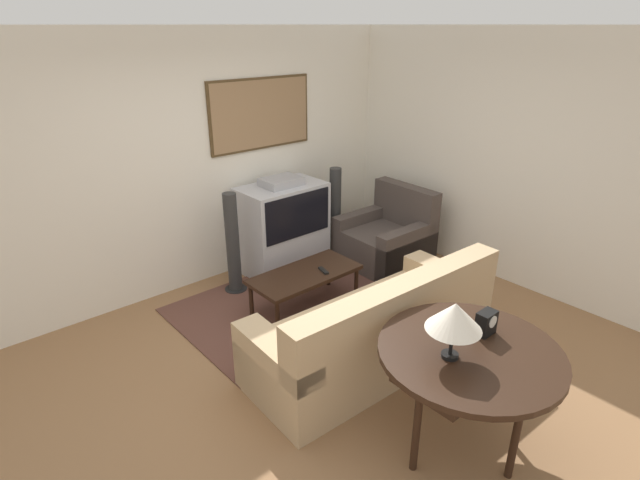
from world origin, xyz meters
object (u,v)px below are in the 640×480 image
Objects in this scene: armchair at (387,240)px; coffee_table at (305,276)px; mantel_clock at (486,323)px; speaker_tower_left at (233,246)px; table_lamp at (455,317)px; tv at (283,227)px; console_table at (470,358)px; speaker_tower_right at (335,214)px; couch at (376,332)px.

armchair reaches higher than coffee_table.
mantel_clock is 2.88m from speaker_tower_left.
tv is at bearing 72.89° from table_lamp.
armchair is 2.93m from console_table.
speaker_tower_left is 1.00× the size of speaker_tower_right.
table_lamp is at bearing 71.16° from couch.
speaker_tower_left and speaker_tower_right have the same top height.
tv and speaker_tower_left have the same top height.
table_lamp reaches higher than armchair.
tv reaches higher than couch.
speaker_tower_right reaches higher than coffee_table.
console_table is 0.28m from mantel_clock.
table_lamp is 0.35× the size of speaker_tower_right.
tv is 1.20× the size of armchair.
tv is 0.75m from speaker_tower_left.
mantel_clock is (0.23, 0.05, 0.15)m from console_table.
tv is 3.09m from console_table.
mantel_clock is (-1.55, -2.24, 0.56)m from armchair.
speaker_tower_right reaches higher than armchair.
tv is 6.69× the size of mantel_clock.
mantel_clock is 0.15× the size of speaker_tower_right.
coffee_table is 6.72× the size of mantel_clock.
couch reaches higher than console_table.
console_table is 3.26m from speaker_tower_right.
table_lamp is 3.34m from speaker_tower_right.
tv is at bearing -122.75° from armchair.
tv is 2.89× the size of table_lamp.
speaker_tower_right is at bearing 35.15° from coffee_table.
coffee_table is 2.10m from mantel_clock.
tv is 2.07m from couch.
speaker_tower_left is at bearing 89.94° from console_table.
table_lamp is 2.91m from speaker_tower_left.
couch is (-0.53, -1.99, -0.21)m from tv.
table_lamp reaches higher than coffee_table.
tv is at bearing 76.07° from console_table.
speaker_tower_left reaches higher than mantel_clock.
coffee_table is at bearing -114.47° from tv.
mantel_clock is at bearing -113.70° from speaker_tower_right.
tv is at bearing 65.53° from coffee_table.
couch is at bearing 68.51° from table_lamp.
armchair is 1.89m from speaker_tower_left.
couch is 1.98× the size of speaker_tower_right.
couch is 2.02m from armchair.
console_table is at bearing -90.06° from speaker_tower_left.
coffee_table is 1.00× the size of speaker_tower_right.
speaker_tower_right is (0.74, -0.10, 0.00)m from tv.
mantel_clock is 0.15× the size of speaker_tower_left.
table_lamp is 2.32× the size of mantel_clock.
console_table is at bearing -103.93° from tv.
armchair is at bearing 7.92° from coffee_table.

